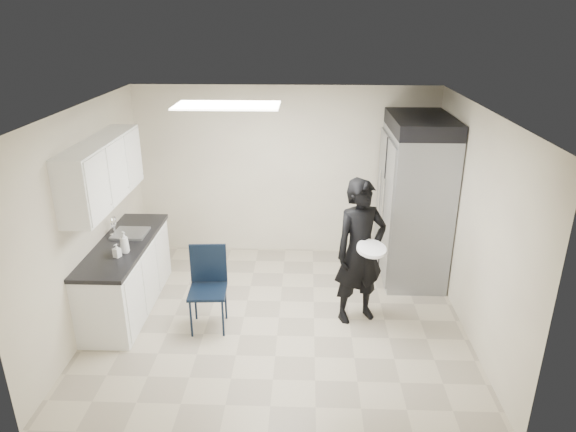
{
  "coord_description": "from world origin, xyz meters",
  "views": [
    {
      "loc": [
        0.32,
        -5.5,
        3.56
      ],
      "look_at": [
        0.11,
        0.2,
        1.29
      ],
      "focal_mm": 32.0,
      "sensor_mm": 36.0,
      "label": 1
    }
  ],
  "objects_px": {
    "commercial_fridge": "(414,206)",
    "man_tuxedo": "(360,252)",
    "lower_counter": "(127,277)",
    "folding_chair": "(208,292)"
  },
  "relations": [
    {
      "from": "folding_chair",
      "to": "commercial_fridge",
      "type": "bearing_deg",
      "value": 25.95
    },
    {
      "from": "folding_chair",
      "to": "man_tuxedo",
      "type": "distance_m",
      "value": 1.87
    },
    {
      "from": "folding_chair",
      "to": "man_tuxedo",
      "type": "height_order",
      "value": "man_tuxedo"
    },
    {
      "from": "commercial_fridge",
      "to": "folding_chair",
      "type": "height_order",
      "value": "commercial_fridge"
    },
    {
      "from": "folding_chair",
      "to": "lower_counter",
      "type": "bearing_deg",
      "value": 154.82
    },
    {
      "from": "commercial_fridge",
      "to": "man_tuxedo",
      "type": "bearing_deg",
      "value": -125.02
    },
    {
      "from": "lower_counter",
      "to": "folding_chair",
      "type": "distance_m",
      "value": 1.21
    },
    {
      "from": "lower_counter",
      "to": "man_tuxedo",
      "type": "height_order",
      "value": "man_tuxedo"
    },
    {
      "from": "man_tuxedo",
      "to": "commercial_fridge",
      "type": "bearing_deg",
      "value": 31.31
    },
    {
      "from": "lower_counter",
      "to": "man_tuxedo",
      "type": "relative_size",
      "value": 1.05
    }
  ]
}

